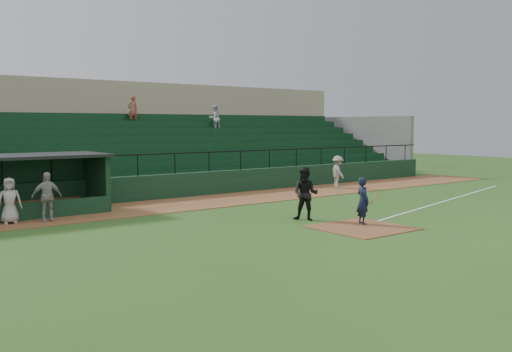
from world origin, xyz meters
TOP-DOWN VIEW (x-y plane):
  - ground at (0.00, 0.00)m, footprint 90.00×90.00m
  - warning_track at (0.00, 8.00)m, footprint 40.00×4.00m
  - home_plate_dirt at (0.00, -1.00)m, footprint 3.00×3.00m
  - foul_line at (8.00, 1.20)m, footprint 17.49×4.44m
  - stadium_structure at (-0.00, 16.46)m, footprint 38.00×13.08m
  - batter_at_plate at (0.58, -0.54)m, footprint 1.09×0.73m
  - umpire at (-0.47, 1.37)m, footprint 1.16×1.23m
  - runner at (8.33, 8.18)m, footprint 1.03×1.33m
  - dugout_player_a at (-8.25, 7.04)m, footprint 1.12×0.56m
  - dugout_player_b at (-9.47, 7.36)m, footprint 0.87×0.63m

SIDE VIEW (x-z plane):
  - ground at x=0.00m, z-range 0.00..0.00m
  - foul_line at x=8.00m, z-range 0.00..0.01m
  - warning_track at x=0.00m, z-range 0.00..0.03m
  - home_plate_dirt at x=0.00m, z-range 0.00..0.03m
  - batter_at_plate at x=0.58m, z-range 0.00..1.72m
  - dugout_player_b at x=-9.47m, z-range 0.03..1.70m
  - runner at x=8.33m, z-range 0.03..1.85m
  - dugout_player_a at x=-8.25m, z-range 0.03..1.86m
  - umpire at x=-0.47m, z-range 0.00..2.01m
  - stadium_structure at x=0.00m, z-range -0.90..5.50m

